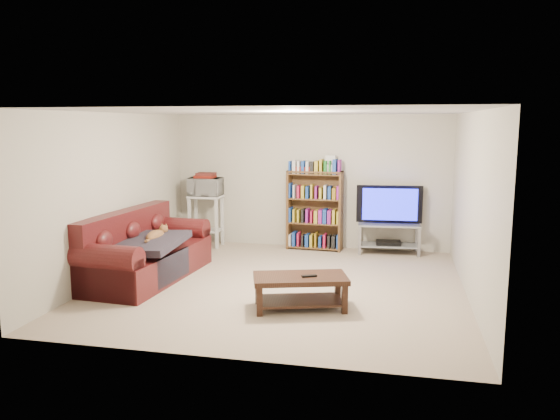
% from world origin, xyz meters
% --- Properties ---
extents(floor, '(5.00, 5.00, 0.00)m').
position_xyz_m(floor, '(0.00, 0.00, 0.00)').
color(floor, tan).
rests_on(floor, ground).
extents(ceiling, '(5.00, 5.00, 0.00)m').
position_xyz_m(ceiling, '(0.00, 0.00, 2.40)').
color(ceiling, white).
rests_on(ceiling, ground).
extents(wall_back, '(5.00, 0.00, 5.00)m').
position_xyz_m(wall_back, '(0.00, 2.50, 1.20)').
color(wall_back, beige).
rests_on(wall_back, ground).
extents(wall_front, '(5.00, 0.00, 5.00)m').
position_xyz_m(wall_front, '(0.00, -2.50, 1.20)').
color(wall_front, beige).
rests_on(wall_front, ground).
extents(wall_left, '(0.00, 5.00, 5.00)m').
position_xyz_m(wall_left, '(-2.50, 0.00, 1.20)').
color(wall_left, beige).
rests_on(wall_left, ground).
extents(wall_right, '(0.00, 5.00, 5.00)m').
position_xyz_m(wall_right, '(2.50, 0.00, 1.20)').
color(wall_right, beige).
rests_on(wall_right, ground).
extents(sofa, '(1.16, 2.37, 0.98)m').
position_xyz_m(sofa, '(-2.05, -0.09, 0.34)').
color(sofa, '#4A1314').
rests_on(sofa, floor).
extents(blanket, '(0.91, 1.16, 0.19)m').
position_xyz_m(blanket, '(-1.87, -0.26, 0.57)').
color(blanket, '#29242D').
rests_on(blanket, sofa).
extents(cat, '(0.30, 0.65, 0.19)m').
position_xyz_m(cat, '(-1.86, -0.05, 0.63)').
color(cat, brown).
rests_on(cat, sofa).
extents(coffee_table, '(1.25, 0.87, 0.41)m').
position_xyz_m(coffee_table, '(0.44, -0.92, 0.29)').
color(coffee_table, black).
rests_on(coffee_table, floor).
extents(remote, '(0.19, 0.13, 0.02)m').
position_xyz_m(remote, '(0.55, -0.94, 0.42)').
color(remote, black).
rests_on(remote, coffee_table).
extents(tv_stand, '(1.09, 0.55, 0.53)m').
position_xyz_m(tv_stand, '(1.44, 2.23, 0.36)').
color(tv_stand, '#999EA3').
rests_on(tv_stand, floor).
extents(television, '(1.14, 0.23, 0.65)m').
position_xyz_m(television, '(1.44, 2.23, 0.85)').
color(television, black).
rests_on(television, tv_stand).
extents(dvd_player, '(0.44, 0.32, 0.06)m').
position_xyz_m(dvd_player, '(1.44, 2.23, 0.19)').
color(dvd_player, black).
rests_on(dvd_player, tv_stand).
extents(bookshelf, '(1.00, 0.36, 1.42)m').
position_xyz_m(bookshelf, '(0.13, 2.27, 0.73)').
color(bookshelf, brown).
rests_on(bookshelf, floor).
extents(shelf_clutter, '(0.73, 0.23, 0.28)m').
position_xyz_m(shelf_clutter, '(0.23, 2.28, 1.52)').
color(shelf_clutter, silver).
rests_on(shelf_clutter, bookshelf).
extents(microwave_stand, '(0.60, 0.44, 0.95)m').
position_xyz_m(microwave_stand, '(-1.86, 2.10, 0.60)').
color(microwave_stand, silver).
rests_on(microwave_stand, floor).
extents(microwave, '(0.59, 0.40, 0.32)m').
position_xyz_m(microwave, '(-1.86, 2.10, 1.11)').
color(microwave, silver).
rests_on(microwave, microwave_stand).
extents(game_boxes, '(0.35, 0.31, 0.05)m').
position_xyz_m(game_boxes, '(-1.86, 2.10, 1.29)').
color(game_boxes, maroon).
rests_on(game_boxes, microwave).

